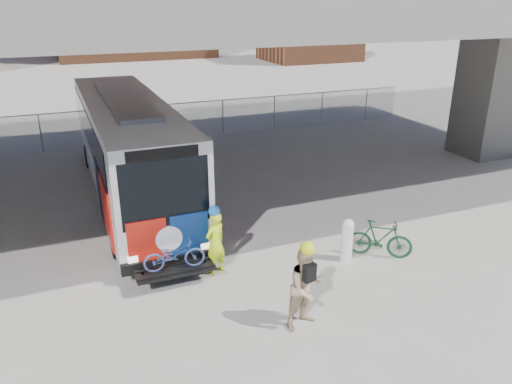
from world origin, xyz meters
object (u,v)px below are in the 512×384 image
bus (128,141)px  cyclist_hivis (215,241)px  bollard (347,238)px  bike_parked (380,239)px  cyclist_tan (306,287)px

bus → cyclist_hivis: bearing=-79.6°
bus → cyclist_hivis: (1.16, -6.34, -1.18)m
bollard → bike_parked: bearing=-8.7°
bus → bollard: bus is taller
cyclist_tan → cyclist_hivis: bearing=96.2°
bollard → cyclist_tan: cyclist_tan is taller
bus → bollard: 8.63m
bollard → cyclist_tan: (-2.43, -2.18, 0.31)m
bollard → cyclist_hivis: 3.66m
bollard → cyclist_hivis: (-3.57, 0.74, 0.26)m
cyclist_tan → bike_parked: cyclist_tan is taller
bollard → bike_parked: (0.98, -0.15, -0.12)m
cyclist_tan → bike_parked: size_ratio=1.14×
bus → cyclist_hivis: 6.55m
bollard → cyclist_hivis: cyclist_hivis is taller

